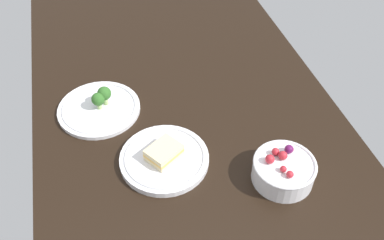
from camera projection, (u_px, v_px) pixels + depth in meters
dining_table at (192, 131)px, 113.44cm from camera, size 157.59×80.84×4.00cm
plate_broccoli at (99, 107)px, 115.30cm from camera, size 22.12×22.12×6.68cm
bowl_berries at (283, 170)px, 97.61cm from camera, size 14.46×14.46×7.39cm
plate_sandwich at (164, 158)px, 102.54cm from camera, size 21.49×21.49×4.77cm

